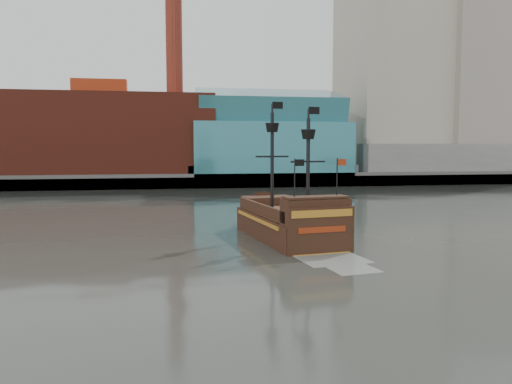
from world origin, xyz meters
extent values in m
plane|color=#2C2F29|center=(0.00, 0.00, 0.00)|extent=(400.00, 400.00, 0.00)
cube|color=slate|center=(0.00, 92.00, 1.00)|extent=(220.00, 60.00, 2.00)
cube|color=#4C4C49|center=(0.00, 62.50, 1.30)|extent=(220.00, 1.00, 2.60)
cube|color=maroon|center=(-22.00, 72.00, 9.50)|extent=(42.00, 18.00, 15.00)
cube|color=teal|center=(10.00, 70.00, 7.00)|extent=(30.00, 16.00, 10.00)
cube|color=#AA9E8C|center=(40.00, 80.00, 25.00)|extent=(20.00, 22.00, 46.00)
cube|color=gray|center=(58.00, 76.00, 21.00)|extent=(18.00, 18.00, 38.00)
cube|color=#AA9E8C|center=(50.00, 97.00, 28.00)|extent=(24.00, 20.00, 52.00)
cube|color=slate|center=(48.00, 66.00, 5.00)|extent=(40.00, 6.00, 6.00)
cylinder|color=maroon|center=(-8.00, 74.00, 28.00)|extent=(3.20, 3.20, 22.00)
cube|color=teal|center=(10.00, 70.00, 15.00)|extent=(28.00, 14.94, 8.78)
cube|color=black|center=(0.12, 12.45, 0.61)|extent=(6.81, 12.89, 2.66)
cube|color=#52371E|center=(0.12, 12.45, 2.10)|extent=(6.13, 11.60, 0.31)
cube|color=black|center=(-0.57, 17.32, 2.46)|extent=(4.66, 3.05, 1.02)
cube|color=black|center=(0.88, 7.18, 2.87)|extent=(5.05, 2.31, 1.84)
cube|color=black|center=(1.01, 6.25, 1.23)|extent=(5.00, 0.96, 4.10)
cube|color=#B07522|center=(1.03, 6.11, 2.87)|extent=(4.57, 0.73, 0.51)
cube|color=maroon|center=(1.03, 6.11, 1.74)|extent=(3.56, 0.59, 0.41)
cylinder|color=black|center=(-0.90, 13.86, 6.25)|extent=(0.32, 0.32, 7.99)
cylinder|color=black|center=(1.30, 10.76, 5.94)|extent=(0.32, 0.32, 7.37)
cone|color=black|center=(-0.90, 13.86, 9.01)|extent=(1.27, 1.27, 0.72)
cone|color=black|center=(1.30, 10.76, 8.40)|extent=(1.27, 1.27, 0.72)
cube|color=black|center=(-0.45, 13.92, 10.86)|extent=(0.92, 0.16, 0.56)
cube|color=black|center=(1.75, 10.82, 10.24)|extent=(0.92, 0.16, 0.56)
cube|color=gray|center=(1.26, 4.55, 0.01)|extent=(4.83, 4.27, 0.02)
camera|label=1|loc=(-9.34, -26.68, 7.48)|focal=35.00mm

